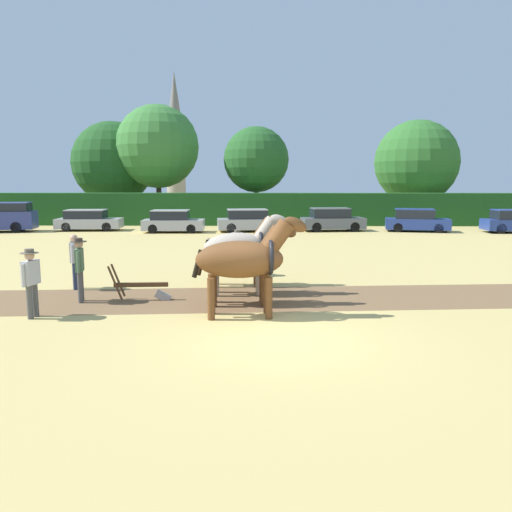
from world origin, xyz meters
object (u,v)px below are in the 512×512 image
Objects in this scene: farmer_at_plow at (80,264)px; plow at (146,289)px; draft_horse_lead_right at (243,259)px; parked_car_center at (249,221)px; parked_car_center_left at (173,222)px; parked_car_center_right at (332,220)px; farmer_onlooker_right at (75,257)px; draft_horse_lead_left at (244,259)px; draft_horse_trail_right at (240,246)px; parked_car_right at (416,221)px; farmer_beside_team at (237,249)px; tree_center_left at (158,147)px; tree_center_right at (417,162)px; parked_car_left at (88,220)px; tree_center at (256,160)px; church_spire at (175,137)px; tree_left at (113,163)px; farmer_onlooker_left at (31,278)px; draft_horse_trail_left at (241,248)px.

plow is at bearing -7.00° from farmer_at_plow.
parked_car_center is (-0.49, 20.32, -0.54)m from draft_horse_lead_right.
parked_car_center_right is (10.74, 1.12, 0.05)m from parked_car_center_left.
parked_car_center_right is at bearing 51.06° from farmer_onlooker_right.
farmer_onlooker_right is (-5.43, 3.11, -0.44)m from draft_horse_lead_left.
draft_horse_trail_right reaches higher than parked_car_right.
farmer_onlooker_right is 17.82m from parked_car_center_left.
draft_horse_trail_right is 4.94m from farmer_at_plow.
parked_car_center_left is (-5.40, 17.15, -0.58)m from draft_horse_trail_right.
tree_center_left is at bearing 114.84° from farmer_beside_team.
draft_horse_lead_right is at bearing -16.93° from farmer_at_plow.
tree_center_right reaches higher than parked_car_left.
plow is at bearing -39.49° from farmer_onlooker_right.
parked_car_right is (15.34, 20.38, -0.34)m from farmer_at_plow.
parked_car_center is (-0.28, -8.64, -4.43)m from tree_center.
parked_car_center is (10.48, -31.08, -8.24)m from church_spire.
tree_left is at bearing 162.43° from tree_center_left.
tree_center_left is 5.67× the size of farmer_onlooker_left.
farmer_beside_team is at bearing -97.89° from parked_car_center.
tree_center_left is 11.56m from parked_car_center_left.
parked_car_left is 0.96× the size of parked_car_center.
tree_center_right is 1.93× the size of parked_car_center_right.
parked_car_center_right is (16.78, 0.03, 0.06)m from parked_car_left.
tree_center_left is at bearing -179.21° from tree_center_right.
church_spire reaches higher than parked_car_center_left.
farmer_onlooker_right reaches higher than plow.
farmer_at_plow is (-4.44, -1.09, -0.32)m from draft_horse_trail_left.
tree_left reaches higher than plow.
tree_center reaches higher than plow.
parked_car_center_right reaches higher than parked_car_left.
draft_horse_lead_left is 3.51m from plow.
parked_car_center_right is (17.92, -9.92, -4.23)m from tree_left.
tree_left reaches higher than parked_car_center.
church_spire is 52.36m from plow.
church_spire is at bearing 97.24° from draft_horse_lead_left.
parked_car_center_right is (10.47, 18.94, -0.25)m from farmer_onlooker_right.
parked_car_center_left is (-18.92, -10.01, -4.27)m from tree_center_right.
tree_center is at bearing -64.37° from church_spire.
draft_horse_lead_right is 1.62× the size of farmer_onlooker_left.
church_spire is (-24.31, 21.72, 3.99)m from tree_center_right.
parked_car_center is at bearing 86.53° from draft_horse_trail_left.
parked_car_left is at bearing -160.36° from tree_center_right.
tree_center_right reaches higher than farmer_at_plow.
draft_horse_lead_left reaches higher than farmer_at_plow.
tree_center_right is (26.11, -1.04, -0.01)m from tree_left.
draft_horse_lead_left reaches higher than parked_car_right.
draft_horse_trail_right is at bearing -62.31° from parked_car_left.
farmer_beside_team is 0.40× the size of parked_car_center_left.
church_spire is at bearing 97.41° from draft_horse_lead_right.
church_spire is 31.74m from parked_car_left.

